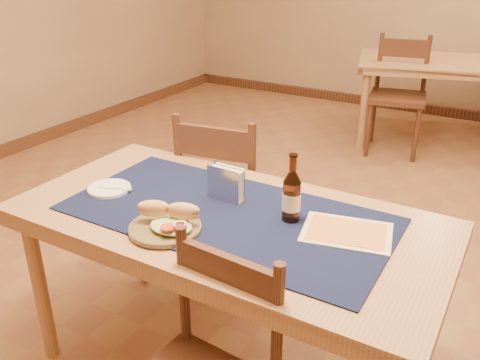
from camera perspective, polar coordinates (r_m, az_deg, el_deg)
The scene contains 13 objects.
room at distance 2.38m, azimuth 9.00°, elevation 18.40°, with size 6.04×7.04×2.84m.
main_table at distance 1.92m, azimuth -1.52°, elevation -6.05°, with size 1.60×0.80×0.75m.
placemat at distance 1.87m, azimuth -1.55°, elevation -3.80°, with size 1.20×0.60×0.01m, color #0F163A.
baseboard at distance 2.85m, azimuth 7.22°, elevation -9.65°, with size 6.00×7.00×0.10m.
back_table at distance 4.96m, azimuth 23.63°, elevation 11.16°, with size 1.93×1.33×0.75m.
chair_main_far at distance 2.59m, azimuth -1.43°, elevation -1.76°, with size 0.50×0.50×0.95m.
chair_back_near at distance 4.62m, azimuth 17.32°, elevation 9.27°, with size 0.53×0.53×0.99m.
sandwich_plate at distance 1.77m, azimuth -8.17°, elevation -4.82°, with size 0.25×0.25×0.10m.
side_plate at distance 2.11m, azimuth -14.47°, elevation -0.90°, with size 0.17×0.17×0.01m.
fork at distance 2.09m, azimuth -13.59°, elevation -0.94°, with size 0.13×0.07×0.00m.
beer_bottle at distance 1.80m, azimuth 5.80°, elevation -1.81°, with size 0.07×0.07×0.25m.
napkin_holder at distance 1.95m, azimuth -1.57°, elevation -0.44°, with size 0.15×0.06×0.13m.
menu_card at distance 1.78m, azimuth 11.91°, elevation -5.73°, with size 0.34×0.28×0.01m.
Camera 1 is at (0.88, -2.20, 1.64)m, focal length 38.00 mm.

